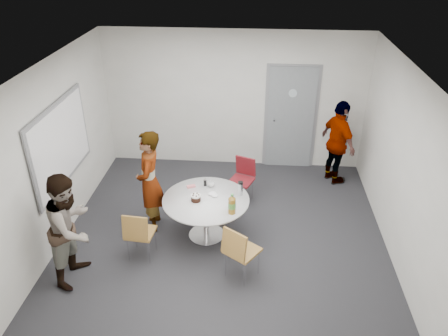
# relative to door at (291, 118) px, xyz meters

# --- Properties ---
(floor) EXTENTS (5.00, 5.00, 0.00)m
(floor) POSITION_rel_door_xyz_m (-1.10, -2.48, -1.03)
(floor) COLOR #242327
(floor) RESTS_ON ground
(ceiling) EXTENTS (5.00, 5.00, 0.00)m
(ceiling) POSITION_rel_door_xyz_m (-1.10, -2.48, 1.67)
(ceiling) COLOR silver
(ceiling) RESTS_ON wall_back
(wall_back) EXTENTS (5.00, 0.00, 5.00)m
(wall_back) POSITION_rel_door_xyz_m (-1.10, 0.02, 0.32)
(wall_back) COLOR beige
(wall_back) RESTS_ON floor
(wall_left) EXTENTS (0.00, 5.00, 5.00)m
(wall_left) POSITION_rel_door_xyz_m (-3.60, -2.48, 0.32)
(wall_left) COLOR beige
(wall_left) RESTS_ON floor
(wall_right) EXTENTS (0.00, 5.00, 5.00)m
(wall_right) POSITION_rel_door_xyz_m (1.40, -2.48, 0.32)
(wall_right) COLOR beige
(wall_right) RESTS_ON floor
(wall_front) EXTENTS (5.00, 0.00, 5.00)m
(wall_front) POSITION_rel_door_xyz_m (-1.10, -4.98, 0.32)
(wall_front) COLOR beige
(wall_front) RESTS_ON floor
(door) EXTENTS (1.02, 0.17, 2.12)m
(door) POSITION_rel_door_xyz_m (0.00, 0.00, 0.00)
(door) COLOR slate
(door) RESTS_ON wall_back
(whiteboard) EXTENTS (0.04, 1.90, 1.25)m
(whiteboard) POSITION_rel_door_xyz_m (-3.56, -2.28, 0.42)
(whiteboard) COLOR gray
(whiteboard) RESTS_ON wall_left
(table) EXTENTS (1.32, 1.32, 1.01)m
(table) POSITION_rel_door_xyz_m (-1.34, -2.47, -0.43)
(table) COLOR silver
(table) RESTS_ON floor
(chair_near_left) EXTENTS (0.42, 0.45, 0.81)m
(chair_near_left) POSITION_rel_door_xyz_m (-2.27, -3.08, -0.54)
(chair_near_left) COLOR brown
(chair_near_left) RESTS_ON floor
(chair_near_right) EXTENTS (0.57, 0.58, 0.84)m
(chair_near_right) POSITION_rel_door_xyz_m (-0.83, -3.37, -0.51)
(chair_near_right) COLOR brown
(chair_near_right) RESTS_ON floor
(chair_far) EXTENTS (0.50, 0.52, 0.80)m
(chair_far) POSITION_rel_door_xyz_m (-0.85, -1.34, -0.54)
(chair_far) COLOR maroon
(chair_far) RESTS_ON floor
(person_main) EXTENTS (0.45, 0.65, 1.68)m
(person_main) POSITION_rel_door_xyz_m (-2.26, -2.28, -0.19)
(person_main) COLOR #A5C6EA
(person_main) RESTS_ON floor
(person_left) EXTENTS (0.70, 0.85, 1.61)m
(person_left) POSITION_rel_door_xyz_m (-3.05, -3.47, -0.22)
(person_left) COLOR white
(person_left) RESTS_ON floor
(person_right) EXTENTS (0.76, 1.02, 1.61)m
(person_right) POSITION_rel_door_xyz_m (0.85, -0.58, -0.22)
(person_right) COLOR black
(person_right) RESTS_ON floor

